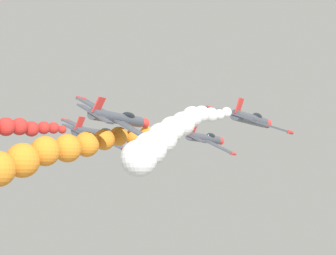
{
  "coord_description": "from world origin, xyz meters",
  "views": [
    {
      "loc": [
        31.82,
        -63.35,
        100.65
      ],
      "look_at": [
        0.0,
        0.0,
        106.79
      ],
      "focal_mm": 67.89,
      "sensor_mm": 36.0,
      "label": 1
    }
  ],
  "objects_px": {
    "airplane_lead": "(205,138)",
    "airplane_right_inner": "(251,119)",
    "airplane_left_inner": "(98,134)",
    "airplane_left_outer": "(118,118)"
  },
  "relations": [
    {
      "from": "airplane_lead",
      "to": "airplane_right_inner",
      "type": "relative_size",
      "value": 1.0
    },
    {
      "from": "airplane_lead",
      "to": "airplane_right_inner",
      "type": "xyz_separation_m",
      "value": [
        10.32,
        -11.7,
        0.96
      ]
    },
    {
      "from": "airplane_lead",
      "to": "airplane_left_inner",
      "type": "xyz_separation_m",
      "value": [
        -9.15,
        -10.9,
        0.15
      ]
    },
    {
      "from": "airplane_left_inner",
      "to": "airplane_left_outer",
      "type": "xyz_separation_m",
      "value": [
        8.89,
        -9.96,
        0.54
      ]
    },
    {
      "from": "airplane_right_inner",
      "to": "airplane_left_inner",
      "type": "bearing_deg",
      "value": 177.64
    },
    {
      "from": "airplane_lead",
      "to": "airplane_left_inner",
      "type": "bearing_deg",
      "value": -130.0
    },
    {
      "from": "airplane_lead",
      "to": "airplane_left_outer",
      "type": "relative_size",
      "value": 1.0
    },
    {
      "from": "airplane_lead",
      "to": "airplane_left_outer",
      "type": "bearing_deg",
      "value": -90.7
    },
    {
      "from": "airplane_left_inner",
      "to": "airplane_lead",
      "type": "bearing_deg",
      "value": 50.0
    },
    {
      "from": "airplane_left_inner",
      "to": "airplane_right_inner",
      "type": "bearing_deg",
      "value": -2.36
    }
  ]
}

